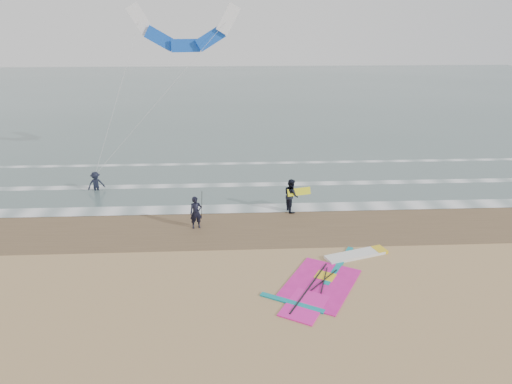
{
  "coord_description": "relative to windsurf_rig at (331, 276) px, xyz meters",
  "views": [
    {
      "loc": [
        -1.77,
        -14.75,
        9.74
      ],
      "look_at": [
        -0.75,
        5.0,
        2.2
      ],
      "focal_mm": 32.0,
      "sensor_mm": 36.0,
      "label": 1
    }
  ],
  "objects": [
    {
      "name": "windsurf_rig",
      "position": [
        0.0,
        0.0,
        0.0
      ],
      "size": [
        5.87,
        5.56,
        0.14
      ],
      "color": "white",
      "rests_on": "ground"
    },
    {
      "name": "person_standing",
      "position": [
        -5.75,
        4.9,
        0.78
      ],
      "size": [
        0.68,
        0.54,
        1.64
      ],
      "primitive_type": "imported",
      "rotation": [
        0.0,
        0.0,
        0.27
      ],
      "color": "black",
      "rests_on": "ground"
    },
    {
      "name": "wet_sand_band",
      "position": [
        -2.09,
        4.98,
        -0.03
      ],
      "size": [
        120.0,
        5.0,
        0.01
      ],
      "primitive_type": "cube",
      "color": "brown",
      "rests_on": "ground"
    },
    {
      "name": "person_wading",
      "position": [
        -12.13,
        10.42,
        0.74
      ],
      "size": [
        1.16,
        0.99,
        1.56
      ],
      "primitive_type": "imported",
      "rotation": [
        0.0,
        0.0,
        0.51
      ],
      "color": "black",
      "rests_on": "ground"
    },
    {
      "name": "sea_water",
      "position": [
        -2.09,
        46.98,
        -0.03
      ],
      "size": [
        120.0,
        80.0,
        0.02
      ],
      "primitive_type": "cube",
      "color": "#47605E",
      "rests_on": "ground"
    },
    {
      "name": "surf_kite",
      "position": [
        -6.76,
        14.62,
        8.87
      ],
      "size": [
        8.92,
        4.47,
        9.71
      ],
      "color": "white",
      "rests_on": "ground"
    },
    {
      "name": "carried_kiteboard",
      "position": [
        -0.41,
        6.67,
        1.11
      ],
      "size": [
        1.3,
        0.51,
        0.39
      ],
      "color": "yellow",
      "rests_on": "ground"
    },
    {
      "name": "ground",
      "position": [
        -2.09,
        -1.02,
        -0.04
      ],
      "size": [
        120.0,
        120.0,
        0.0
      ],
      "primitive_type": "plane",
      "color": "tan",
      "rests_on": "ground"
    },
    {
      "name": "held_pole",
      "position": [
        -5.45,
        4.9,
        1.17
      ],
      "size": [
        0.17,
        0.86,
        1.82
      ],
      "color": "black",
      "rests_on": "ground"
    },
    {
      "name": "foam_waterline",
      "position": [
        -2.09,
        9.42,
        -0.01
      ],
      "size": [
        120.0,
        9.15,
        0.02
      ],
      "color": "white",
      "rests_on": "ground"
    },
    {
      "name": "person_walking",
      "position": [
        -0.81,
        6.77,
        0.87
      ],
      "size": [
        0.88,
        1.02,
        1.81
      ],
      "primitive_type": "imported",
      "rotation": [
        0.0,
        0.0,
        1.82
      ],
      "color": "black",
      "rests_on": "ground"
    }
  ]
}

